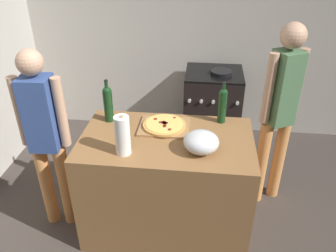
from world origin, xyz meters
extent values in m
cube|color=#3F3833|center=(0.00, 1.26, -0.01)|extent=(4.15, 3.13, 0.02)
cube|color=#BCB7AD|center=(0.00, 2.58, 1.30)|extent=(4.15, 0.10, 2.60)
cube|color=olive|center=(0.07, 0.79, 0.45)|extent=(1.34, 0.79, 0.91)
cube|color=#9E7247|center=(0.03, 0.94, 0.92)|extent=(0.40, 0.32, 0.02)
cylinder|color=tan|center=(0.03, 0.94, 0.93)|extent=(0.35, 0.35, 0.02)
cylinder|color=#EAC660|center=(0.03, 0.94, 0.95)|extent=(0.31, 0.31, 0.00)
cylinder|color=maroon|center=(0.08, 0.85, 0.95)|extent=(0.03, 0.03, 0.01)
cylinder|color=maroon|center=(-0.05, 1.01, 0.95)|extent=(0.03, 0.03, 0.01)
cylinder|color=maroon|center=(0.02, 0.96, 0.95)|extent=(0.03, 0.03, 0.01)
cylinder|color=maroon|center=(0.05, 0.95, 0.95)|extent=(0.03, 0.03, 0.01)
cylinder|color=maroon|center=(0.04, 0.94, 0.95)|extent=(0.04, 0.04, 0.01)
cylinder|color=maroon|center=(0.04, 0.91, 0.95)|extent=(0.03, 0.03, 0.01)
cylinder|color=maroon|center=(0.03, 0.94, 0.95)|extent=(0.03, 0.03, 0.01)
cylinder|color=maroon|center=(0.02, 0.95, 0.95)|extent=(0.03, 0.03, 0.01)
cylinder|color=maroon|center=(0.03, 0.95, 0.95)|extent=(0.03, 0.03, 0.01)
cylinder|color=maroon|center=(0.10, 1.05, 0.95)|extent=(0.02, 0.02, 0.01)
cylinder|color=maroon|center=(0.00, 0.96, 0.95)|extent=(0.03, 0.03, 0.01)
cylinder|color=maroon|center=(0.04, 0.89, 0.95)|extent=(0.02, 0.02, 0.01)
cylinder|color=#B2B2B7|center=(0.33, 0.65, 0.91)|extent=(0.11, 0.11, 0.01)
ellipsoid|color=silver|center=(0.33, 0.65, 0.99)|extent=(0.26, 0.26, 0.15)
cylinder|color=white|center=(-0.22, 0.56, 1.05)|extent=(0.11, 0.11, 0.30)
cylinder|color=#997551|center=(-0.22, 0.56, 1.06)|extent=(0.03, 0.03, 0.30)
cylinder|color=#143819|center=(-0.44, 1.02, 1.04)|extent=(0.08, 0.08, 0.27)
sphere|color=#143819|center=(-0.44, 1.02, 1.17)|extent=(0.08, 0.08, 0.08)
cylinder|color=#143819|center=(-0.44, 1.02, 1.23)|extent=(0.03, 0.03, 0.06)
cylinder|color=black|center=(-0.44, 1.02, 1.27)|extent=(0.03, 0.03, 0.01)
cylinder|color=#143819|center=(0.49, 1.10, 1.04)|extent=(0.07, 0.07, 0.26)
sphere|color=#143819|center=(0.49, 1.10, 1.17)|extent=(0.07, 0.07, 0.07)
cylinder|color=#143819|center=(0.49, 1.10, 1.22)|extent=(0.02, 0.02, 0.06)
cylinder|color=black|center=(0.49, 1.10, 1.26)|extent=(0.02, 0.02, 0.01)
cube|color=black|center=(0.44, 2.18, 0.45)|extent=(0.63, 0.58, 0.90)
cube|color=black|center=(0.44, 2.18, 0.91)|extent=(0.63, 0.58, 0.02)
cylinder|color=silver|center=(0.19, 1.88, 0.70)|extent=(0.04, 0.02, 0.04)
cylinder|color=silver|center=(0.31, 1.88, 0.70)|extent=(0.04, 0.02, 0.04)
cylinder|color=silver|center=(0.44, 1.88, 0.70)|extent=(0.04, 0.02, 0.04)
cylinder|color=silver|center=(0.57, 1.88, 0.70)|extent=(0.04, 0.02, 0.04)
cylinder|color=silver|center=(0.69, 1.88, 0.70)|extent=(0.04, 0.02, 0.04)
cylinder|color=black|center=(0.51, 2.13, 0.94)|extent=(0.23, 0.23, 0.04)
cylinder|color=#D88C4C|center=(-0.96, 0.72, 0.40)|extent=(0.11, 0.11, 0.80)
cylinder|color=#D88C4C|center=(-0.80, 0.74, 0.40)|extent=(0.11, 0.11, 0.80)
cube|color=#334C8C|center=(-0.88, 0.73, 1.09)|extent=(0.24, 0.21, 0.60)
cylinder|color=tan|center=(-1.04, 0.72, 1.11)|extent=(0.08, 0.08, 0.57)
cylinder|color=tan|center=(-0.72, 0.74, 1.11)|extent=(0.08, 0.08, 0.57)
sphere|color=tan|center=(-0.88, 0.73, 1.50)|extent=(0.19, 0.19, 0.19)
cylinder|color=#D88C4C|center=(1.07, 1.30, 0.42)|extent=(0.11, 0.11, 0.85)
cylinder|color=#D88C4C|center=(0.90, 1.21, 0.42)|extent=(0.11, 0.11, 0.85)
cube|color=#4C724C|center=(0.98, 1.26, 1.17)|extent=(0.27, 0.27, 0.64)
cylinder|color=tan|center=(1.11, 1.32, 1.18)|extent=(0.08, 0.08, 0.60)
cylinder|color=tan|center=(0.85, 1.19, 1.18)|extent=(0.08, 0.08, 0.60)
sphere|color=tan|center=(0.98, 1.26, 1.60)|extent=(0.20, 0.20, 0.20)
camera|label=1|loc=(0.33, -1.41, 2.33)|focal=36.57mm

